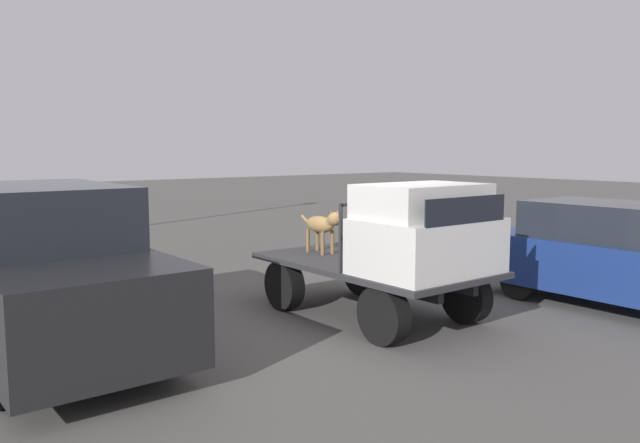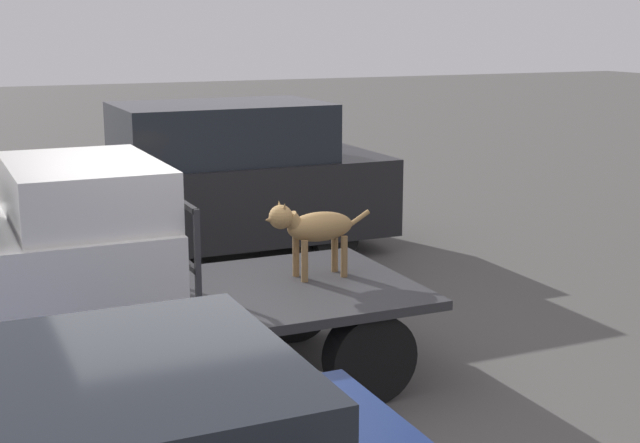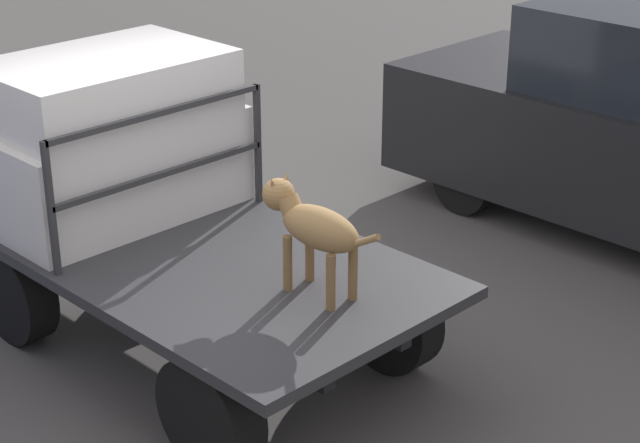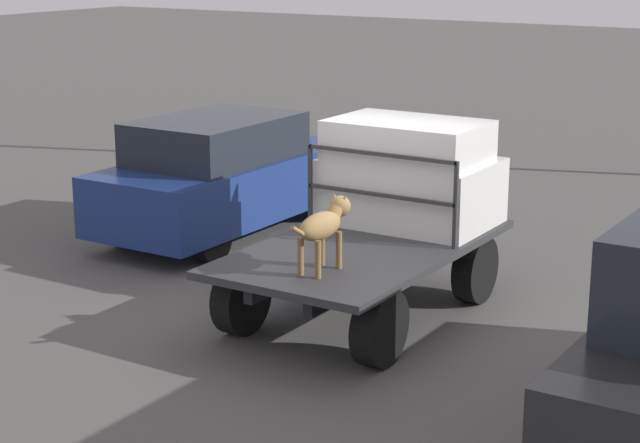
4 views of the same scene
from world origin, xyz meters
TOP-DOWN VIEW (x-y plane):
  - ground_plane at (0.00, 0.00)m, footprint 80.00×80.00m
  - flatbed_truck at (0.00, 0.00)m, footprint 3.50×1.92m
  - truck_cab at (1.03, 0.00)m, footprint 1.29×1.80m
  - truck_headboard at (0.34, 0.00)m, footprint 0.04×1.80m
  - dog at (-0.98, -0.13)m, footprint 1.00×0.26m
  - parked_sedan at (1.93, 3.29)m, footprint 4.05×1.70m

SIDE VIEW (x-z plane):
  - ground_plane at x=0.00m, z-range 0.00..0.00m
  - flatbed_truck at x=0.00m, z-range 0.17..0.98m
  - parked_sedan at x=1.93m, z-range 0.00..1.61m
  - dog at x=-0.98m, z-range 0.90..1.61m
  - truck_cab at x=1.03m, z-range 0.77..1.95m
  - truck_headboard at x=0.34m, z-range 0.95..1.87m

